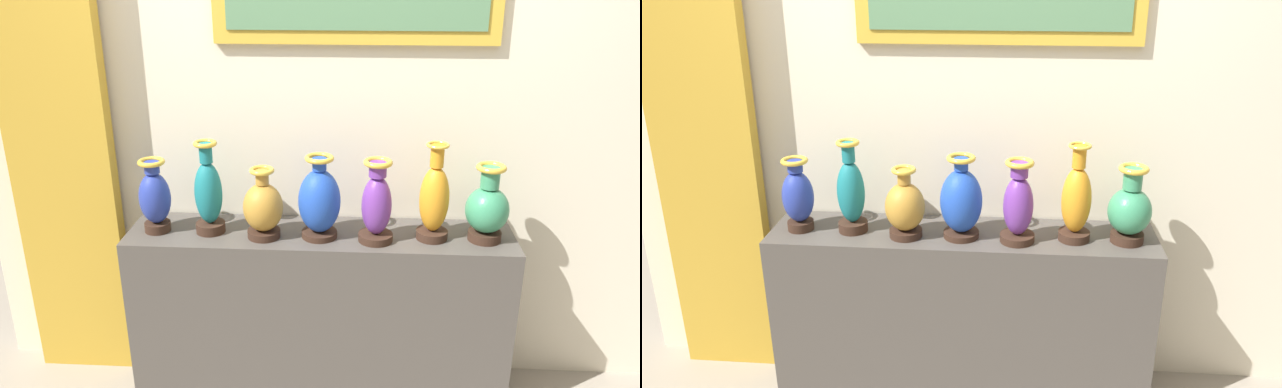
{
  "view_description": "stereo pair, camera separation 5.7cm",
  "coord_description": "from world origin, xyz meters",
  "views": [
    {
      "loc": [
        0.16,
        -2.53,
        2.01
      ],
      "look_at": [
        0.0,
        0.0,
        1.02
      ],
      "focal_mm": 34.84,
      "sensor_mm": 36.0,
      "label": 1
    },
    {
      "loc": [
        0.22,
        -2.53,
        2.01
      ],
      "look_at": [
        0.0,
        0.0,
        1.02
      ],
      "focal_mm": 34.84,
      "sensor_mm": 36.0,
      "label": 2
    }
  ],
  "objects": [
    {
      "name": "vase_amber",
      "position": [
        0.49,
        -0.03,
        1.02
      ],
      "size": [
        0.14,
        0.14,
        0.43
      ],
      "color": "#382319",
      "rests_on": "display_shelf"
    },
    {
      "name": "display_shelf",
      "position": [
        0.0,
        0.0,
        0.42
      ],
      "size": [
        1.73,
        0.38,
        0.84
      ],
      "primitive_type": "cube",
      "color": "#4C4742",
      "rests_on": "ground_plane"
    },
    {
      "name": "vase_jade",
      "position": [
        0.72,
        -0.03,
        0.99
      ],
      "size": [
        0.19,
        0.19,
        0.35
      ],
      "color": "#382319",
      "rests_on": "display_shelf"
    },
    {
      "name": "vase_teal",
      "position": [
        -0.49,
        -0.02,
        1.02
      ],
      "size": [
        0.13,
        0.13,
        0.42
      ],
      "color": "#382319",
      "rests_on": "display_shelf"
    },
    {
      "name": "vase_ochre",
      "position": [
        -0.24,
        -0.06,
        0.98
      ],
      "size": [
        0.18,
        0.18,
        0.32
      ],
      "color": "#382319",
      "rests_on": "display_shelf"
    },
    {
      "name": "vase_sapphire",
      "position": [
        -0.0,
        -0.04,
        1.01
      ],
      "size": [
        0.18,
        0.18,
        0.38
      ],
      "color": "#382319",
      "rests_on": "display_shelf"
    },
    {
      "name": "vase_cobalt",
      "position": [
        -0.73,
        -0.03,
        1.0
      ],
      "size": [
        0.14,
        0.14,
        0.34
      ],
      "color": "#382319",
      "rests_on": "display_shelf"
    },
    {
      "name": "vase_violet",
      "position": [
        0.25,
        -0.07,
        1.01
      ],
      "size": [
        0.15,
        0.15,
        0.37
      ],
      "color": "#382319",
      "rests_on": "display_shelf"
    },
    {
      "name": "ground_plane",
      "position": [
        0.0,
        0.0,
        0.0
      ],
      "size": [
        9.31,
        9.31,
        0.0
      ],
      "primitive_type": "plane",
      "color": "gray"
    },
    {
      "name": "curtain_gold",
      "position": [
        -1.21,
        0.13,
        1.35
      ],
      "size": [
        0.49,
        0.08,
        2.69
      ],
      "primitive_type": "cube",
      "color": "gold",
      "rests_on": "ground_plane"
    },
    {
      "name": "back_wall",
      "position": [
        0.0,
        0.25,
        1.51
      ],
      "size": [
        3.31,
        0.14,
        2.99
      ],
      "color": "beige",
      "rests_on": "ground_plane"
    }
  ]
}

